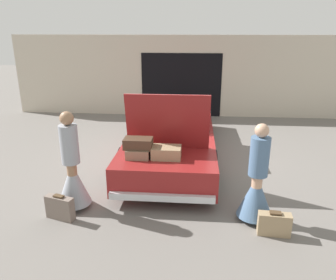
% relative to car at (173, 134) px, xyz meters
% --- Properties ---
extents(ground_plane, '(40.00, 40.00, 0.00)m').
position_rel_car_xyz_m(ground_plane, '(0.00, 0.00, -0.55)').
color(ground_plane, slate).
extents(garage_wall_back, '(12.00, 0.14, 2.80)m').
position_rel_car_xyz_m(garage_wall_back, '(0.00, 3.97, 0.84)').
color(garage_wall_back, beige).
rests_on(garage_wall_back, ground_plane).
extents(car, '(1.94, 5.46, 1.85)m').
position_rel_car_xyz_m(car, '(0.00, 0.00, 0.00)').
color(car, maroon).
rests_on(car, ground_plane).
extents(person_left, '(0.58, 0.58, 1.73)m').
position_rel_car_xyz_m(person_left, '(-1.54, -2.68, 0.08)').
color(person_left, '#997051').
rests_on(person_left, ground_plane).
extents(person_right, '(0.58, 0.58, 1.64)m').
position_rel_car_xyz_m(person_right, '(1.54, -2.81, 0.04)').
color(person_right, tan).
rests_on(person_right, ground_plane).
extents(suitcase_beside_left_person, '(0.51, 0.28, 0.43)m').
position_rel_car_xyz_m(suitcase_beside_left_person, '(-1.64, -3.07, -0.35)').
color(suitcase_beside_left_person, '#75665B').
rests_on(suitcase_beside_left_person, ground_plane).
extents(suitcase_beside_right_person, '(0.50, 0.21, 0.39)m').
position_rel_car_xyz_m(suitcase_beside_right_person, '(1.78, -3.21, -0.37)').
color(suitcase_beside_right_person, '#9E8460').
rests_on(suitcase_beside_right_person, ground_plane).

